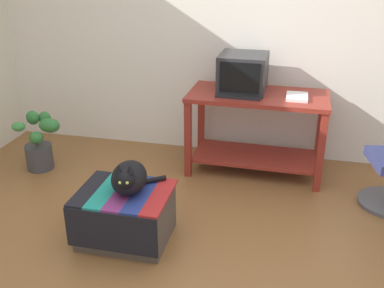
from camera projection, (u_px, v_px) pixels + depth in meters
ground_plane at (175, 269)px, 3.01m from camera, size 14.00×14.00×0.00m
back_wall at (228, 25)px, 4.32m from camera, size 8.00×0.10×2.60m
desk at (257, 120)px, 4.15m from camera, size 1.27×0.64×0.77m
tv_monitor at (243, 73)px, 4.08m from camera, size 0.43×0.45×0.34m
keyboard at (239, 96)px, 3.96m from camera, size 0.41×0.17×0.02m
book at (297, 97)px, 3.93m from camera, size 0.19×0.25×0.03m
ottoman_with_blanket at (125, 215)px, 3.26m from camera, size 0.66×0.55×0.39m
cat at (129, 178)px, 3.14m from camera, size 0.37×0.44×0.27m
potted_plant at (40, 144)px, 4.29m from camera, size 0.44×0.34×0.56m
pen at (304, 97)px, 3.96m from camera, size 0.04×0.14×0.01m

